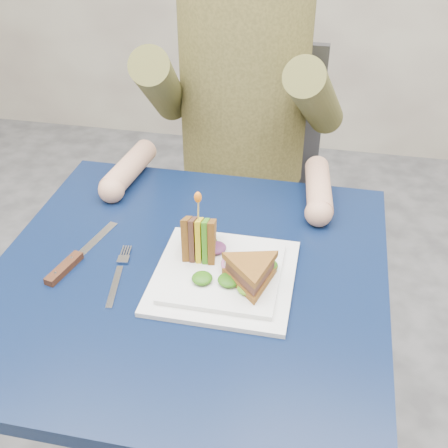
% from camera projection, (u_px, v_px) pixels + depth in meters
% --- Properties ---
extents(table, '(0.75, 0.75, 0.73)m').
position_uv_depth(table, '(189.00, 303.00, 1.11)').
color(table, black).
rests_on(table, ground).
extents(chair, '(0.42, 0.40, 0.93)m').
position_uv_depth(chair, '(247.00, 176.00, 1.74)').
color(chair, '#47474C').
rests_on(chair, ground).
extents(diner, '(0.54, 0.59, 0.74)m').
position_uv_depth(diner, '(243.00, 72.00, 1.43)').
color(diner, brown).
rests_on(diner, chair).
extents(plate, '(0.26, 0.26, 0.02)m').
position_uv_depth(plate, '(224.00, 275.00, 1.05)').
color(plate, white).
rests_on(plate, table).
extents(sandwich_flat, '(0.17, 0.17, 0.05)m').
position_uv_depth(sandwich_flat, '(251.00, 273.00, 1.00)').
color(sandwich_flat, brown).
rests_on(sandwich_flat, plate).
extents(sandwich_upright, '(0.09, 0.14, 0.14)m').
position_uv_depth(sandwich_upright, '(199.00, 238.00, 1.07)').
color(sandwich_upright, brown).
rests_on(sandwich_upright, plate).
extents(fork, '(0.04, 0.18, 0.01)m').
position_uv_depth(fork, '(118.00, 276.00, 1.05)').
color(fork, silver).
rests_on(fork, table).
extents(knife, '(0.07, 0.22, 0.02)m').
position_uv_depth(knife, '(71.00, 263.00, 1.08)').
color(knife, silver).
rests_on(knife, table).
extents(toothpick, '(0.01, 0.01, 0.06)m').
position_uv_depth(toothpick, '(198.00, 210.00, 1.03)').
color(toothpick, tan).
rests_on(toothpick, sandwich_upright).
extents(toothpick_frill, '(0.01, 0.01, 0.02)m').
position_uv_depth(toothpick_frill, '(198.00, 197.00, 1.01)').
color(toothpick_frill, orange).
rests_on(toothpick_frill, sandwich_upright).
extents(lettuce_spill, '(0.15, 0.13, 0.02)m').
position_uv_depth(lettuce_spill, '(228.00, 263.00, 1.04)').
color(lettuce_spill, '#337A14').
rests_on(lettuce_spill, plate).
extents(onion_ring, '(0.04, 0.04, 0.02)m').
position_uv_depth(onion_ring, '(232.00, 264.00, 1.03)').
color(onion_ring, '#9E4C7A').
rests_on(onion_ring, plate).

